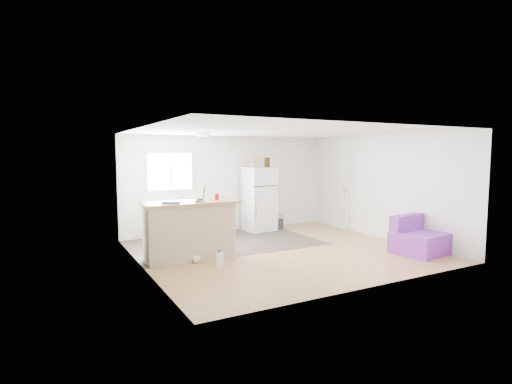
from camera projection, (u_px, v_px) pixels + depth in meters
room at (282, 192)px, 7.97m from camera, size 5.51×5.01×2.41m
vinyl_zone at (224, 243)px, 8.83m from camera, size 4.05×2.50×0.00m
window at (170, 171)px, 9.38m from camera, size 1.18×0.06×0.98m
interior_door at (338, 189)px, 10.63m from camera, size 0.11×0.92×2.10m
ceiling_fixture at (203, 135)px, 8.34m from camera, size 0.30×0.30×0.07m
kitchen_cabinets at (185, 220)px, 9.36m from camera, size 1.85×0.62×1.09m
peninsula at (190, 230)px, 7.39m from camera, size 1.79×0.73×1.09m
refrigerator at (259, 199)px, 10.20m from camera, size 0.76×0.72×1.62m
cooler at (274, 222)px, 10.47m from camera, size 0.53×0.45×0.35m
purple_seat at (417, 240)px, 7.86m from camera, size 1.01×0.96×0.74m
cleaner_jug at (219, 259)px, 6.97m from camera, size 0.13×0.10×0.29m
mop at (197, 250)px, 7.21m from camera, size 0.26×0.39×1.40m
red_cup at (217, 197)px, 7.60m from camera, size 0.10×0.10×0.12m
blue_tray at (171, 202)px, 7.10m from camera, size 0.36×0.32×0.04m
tool_a at (200, 199)px, 7.55m from camera, size 0.15×0.09×0.03m
tool_b at (198, 201)px, 7.26m from camera, size 0.11×0.06×0.03m
cardboard_box at (255, 161)px, 9.99m from camera, size 0.22×0.14×0.30m
bottle_left at (266, 162)px, 10.14m from camera, size 0.08×0.08×0.25m
bottle_right at (269, 162)px, 10.20m from camera, size 0.08×0.08×0.25m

